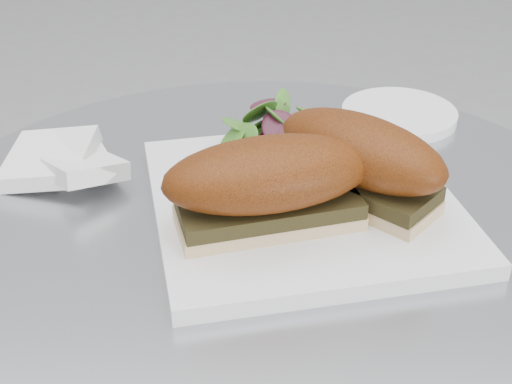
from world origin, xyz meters
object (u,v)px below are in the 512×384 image
saucer (399,114)px  sandwich_left (269,183)px  plate (303,203)px  sandwich_right (360,159)px

saucer → sandwich_left: bearing=-121.4°
plate → sandwich_left: size_ratio=1.38×
saucer → plate: bearing=-120.9°
sandwich_left → saucer: 0.30m
sandwich_left → plate: bearing=40.2°
sandwich_right → saucer: bearing=111.0°
sandwich_left → saucer: size_ratio=1.48×
sandwich_left → saucer: bearing=42.3°
plate → sandwich_right: bearing=-5.1°
sandwich_right → saucer: 0.22m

